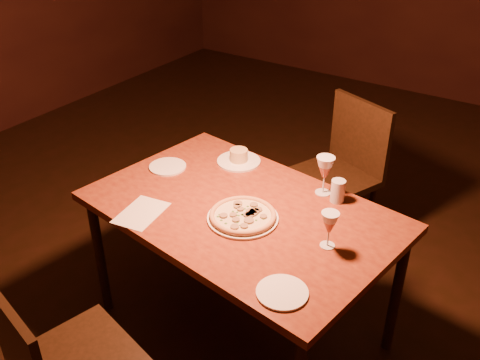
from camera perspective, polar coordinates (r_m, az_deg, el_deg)
The scene contains 12 objects.
floor at distance 3.00m, azimuth 1.69°, elevation -12.35°, with size 7.00×7.00×0.00m, color black.
dining_table at distance 2.41m, azimuth 0.16°, elevation -4.28°, with size 1.47×1.06×0.72m.
chair_far at distance 3.17m, azimuth 10.67°, elevation 1.19°, with size 0.57×0.57×0.90m.
pizza_plate at distance 2.30m, azimuth 0.30°, elevation -3.84°, with size 0.31×0.31×0.03m.
ramekin_saucer at distance 2.73m, azimuth -0.14°, elevation 2.35°, with size 0.22×0.22×0.07m.
wine_glass_far at distance 2.47m, azimuth 8.99°, elevation 0.48°, with size 0.09×0.09×0.19m, color #A25443, non-canonical shape.
wine_glass_right at distance 2.14m, azimuth 9.47°, elevation -5.25°, with size 0.07×0.07×0.16m, color #A25443, non-canonical shape.
water_tumbler at distance 2.44m, azimuth 10.39°, elevation -1.15°, with size 0.06×0.06×0.11m, color #B3BEC4.
side_plate_left at distance 2.71m, azimuth -7.73°, elevation 1.43°, with size 0.19×0.19×0.01m, color white.
side_plate_near at distance 1.95m, azimuth 4.52°, elevation -11.86°, with size 0.19×0.19×0.01m, color white.
menu_card at distance 2.38m, azimuth -10.49°, elevation -3.46°, with size 0.16×0.24×0.00m, color beige.
pendant_light at distance 2.02m, azimuth 0.20°, elevation 18.21°, with size 0.12×0.12×0.12m, color #FF7947.
Camera 1 is at (1.14, -1.87, 2.04)m, focal length 40.00 mm.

